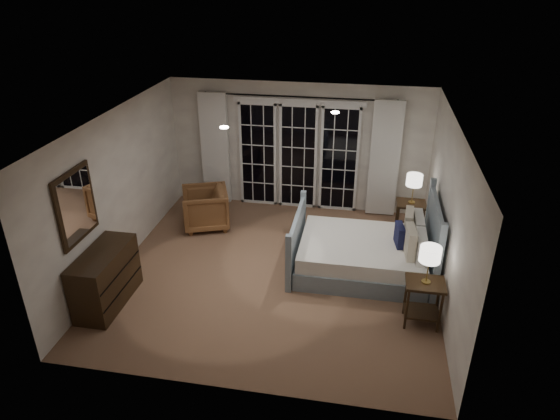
% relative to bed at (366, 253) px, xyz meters
% --- Properties ---
extents(floor, '(5.00, 5.00, 0.00)m').
position_rel_bed_xyz_m(floor, '(-1.42, -0.30, -0.32)').
color(floor, '#875F48').
rests_on(floor, ground).
extents(ceiling, '(5.00, 5.00, 0.00)m').
position_rel_bed_xyz_m(ceiling, '(-1.42, -0.30, 2.18)').
color(ceiling, white).
rests_on(ceiling, wall_back).
extents(wall_left, '(0.02, 5.00, 2.50)m').
position_rel_bed_xyz_m(wall_left, '(-3.92, -0.30, 0.93)').
color(wall_left, white).
rests_on(wall_left, floor).
extents(wall_right, '(0.02, 5.00, 2.50)m').
position_rel_bed_xyz_m(wall_right, '(1.08, -0.30, 0.93)').
color(wall_right, white).
rests_on(wall_right, floor).
extents(wall_back, '(5.00, 0.02, 2.50)m').
position_rel_bed_xyz_m(wall_back, '(-1.42, 2.20, 0.93)').
color(wall_back, white).
rests_on(wall_back, floor).
extents(wall_front, '(5.00, 0.02, 2.50)m').
position_rel_bed_xyz_m(wall_front, '(-1.42, -2.80, 0.93)').
color(wall_front, white).
rests_on(wall_front, floor).
extents(french_doors, '(2.50, 0.04, 2.20)m').
position_rel_bed_xyz_m(french_doors, '(-1.42, 2.16, 0.77)').
color(french_doors, black).
rests_on(french_doors, wall_back).
extents(curtain_rod, '(3.50, 0.03, 0.03)m').
position_rel_bed_xyz_m(curtain_rod, '(-1.42, 2.10, 1.93)').
color(curtain_rod, black).
rests_on(curtain_rod, wall_back).
extents(curtain_left, '(0.55, 0.10, 2.25)m').
position_rel_bed_xyz_m(curtain_left, '(-3.07, 2.08, 0.83)').
color(curtain_left, silver).
rests_on(curtain_left, curtain_rod).
extents(curtain_right, '(0.55, 0.10, 2.25)m').
position_rel_bed_xyz_m(curtain_right, '(0.23, 2.08, 0.83)').
color(curtain_right, silver).
rests_on(curtain_right, curtain_rod).
extents(downlight_a, '(0.12, 0.12, 0.01)m').
position_rel_bed_xyz_m(downlight_a, '(-0.62, 0.30, 2.17)').
color(downlight_a, white).
rests_on(downlight_a, ceiling).
extents(downlight_b, '(0.12, 0.12, 0.01)m').
position_rel_bed_xyz_m(downlight_b, '(-2.02, -0.70, 2.17)').
color(downlight_b, white).
rests_on(downlight_b, ceiling).
extents(bed, '(2.16, 1.55, 1.26)m').
position_rel_bed_xyz_m(bed, '(0.00, 0.00, 0.00)').
color(bed, gray).
rests_on(bed, floor).
extents(nightstand_left, '(0.51, 0.41, 0.67)m').
position_rel_bed_xyz_m(nightstand_left, '(0.79, -1.18, 0.12)').
color(nightstand_left, '#322010').
rests_on(nightstand_left, floor).
extents(nightstand_right, '(0.51, 0.41, 0.66)m').
position_rel_bed_xyz_m(nightstand_right, '(0.74, 1.29, 0.12)').
color(nightstand_right, '#322010').
rests_on(nightstand_right, floor).
extents(lamp_left, '(0.28, 0.28, 0.54)m').
position_rel_bed_xyz_m(lamp_left, '(0.79, -1.18, 0.78)').
color(lamp_left, '#B09246').
rests_on(lamp_left, nightstand_left).
extents(lamp_right, '(0.28, 0.28, 0.54)m').
position_rel_bed_xyz_m(lamp_right, '(0.74, 1.29, 0.77)').
color(lamp_right, '#B09246').
rests_on(lamp_right, nightstand_right).
extents(armchair, '(1.06, 1.04, 0.75)m').
position_rel_bed_xyz_m(armchair, '(-2.98, 0.99, 0.06)').
color(armchair, brown).
rests_on(armchair, floor).
extents(dresser, '(0.51, 1.20, 0.85)m').
position_rel_bed_xyz_m(dresser, '(-3.65, -1.51, 0.10)').
color(dresser, '#322010').
rests_on(dresser, floor).
extents(mirror, '(0.05, 0.85, 1.00)m').
position_rel_bed_xyz_m(mirror, '(-3.88, -1.51, 1.23)').
color(mirror, '#322010').
rests_on(mirror, wall_left).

